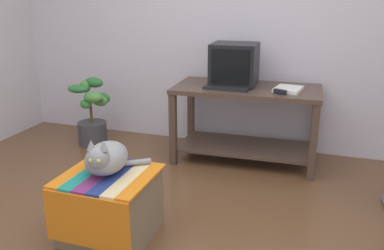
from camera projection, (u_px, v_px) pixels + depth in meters
name	position (u px, v px, depth m)	size (l,w,h in m)	color
ground_plane	(153.00, 248.00, 2.60)	(14.00, 14.00, 0.00)	brown
back_wall	(234.00, 17.00, 4.05)	(8.00, 0.10, 2.60)	silver
desk	(246.00, 111.00, 3.82)	(1.34, 0.71, 0.71)	#4C382D
tv_monitor	(234.00, 65.00, 3.77)	(0.42, 0.40, 0.38)	black
keyboard	(226.00, 88.00, 3.65)	(0.40, 0.15, 0.02)	black
book	(288.00, 89.00, 3.60)	(0.22, 0.27, 0.03)	white
ottoman_with_blanket	(110.00, 205.00, 2.67)	(0.57, 0.56, 0.43)	#7A664C
cat	(106.00, 158.00, 2.60)	(0.38, 0.43, 0.26)	gray
potted_plant	(92.00, 117.00, 4.28)	(0.39, 0.33, 0.69)	#3D3D42
stapler	(280.00, 92.00, 3.48)	(0.04, 0.11, 0.04)	black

